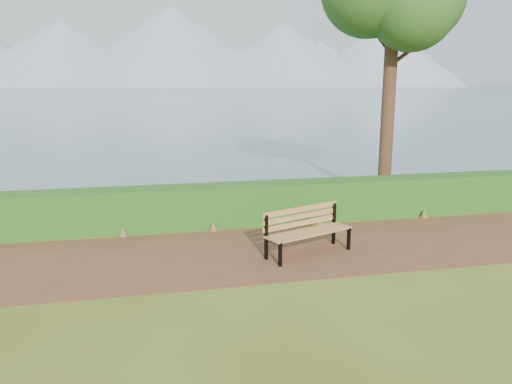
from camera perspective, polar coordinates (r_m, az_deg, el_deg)
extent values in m
plane|color=#485518|center=(10.36, 2.73, -7.29)|extent=(140.00, 140.00, 0.00)
cube|color=#51331C|center=(10.63, 2.30, -6.74)|extent=(40.00, 3.40, 0.01)
cube|color=#1E4B15|center=(12.64, -0.32, -1.27)|extent=(32.00, 0.85, 1.00)
cube|color=#4A6577|center=(269.44, -12.11, 11.41)|extent=(700.00, 510.00, 0.00)
cone|color=#8294AE|center=(408.98, -21.17, 14.49)|extent=(160.00, 160.00, 48.00)
cone|color=#8294AE|center=(415.93, -9.65, 16.05)|extent=(190.00, 190.00, 62.00)
cone|color=#8294AE|center=(425.15, 3.07, 15.31)|extent=(170.00, 170.00, 50.00)
cone|color=#8294AE|center=(466.47, 13.84, 15.21)|extent=(150.00, 150.00, 58.00)
cone|color=#8294AE|center=(439.70, -13.79, 13.90)|extent=(120.00, 120.00, 35.00)
cone|color=#8294AE|center=(460.72, 7.16, 14.38)|extent=(130.00, 130.00, 40.00)
cube|color=black|center=(9.69, 2.78, -7.19)|extent=(0.07, 0.08, 0.48)
cube|color=black|center=(9.99, 1.18, -5.25)|extent=(0.07, 0.08, 0.92)
cube|color=black|center=(9.81, 1.97, -5.65)|extent=(0.25, 0.54, 0.05)
cube|color=black|center=(10.81, 10.55, -5.30)|extent=(0.07, 0.08, 0.48)
cube|color=black|center=(11.07, 8.89, -3.61)|extent=(0.07, 0.08, 0.92)
cube|color=black|center=(10.91, 9.73, -3.95)|extent=(0.25, 0.54, 0.05)
cube|color=#AC7D42|center=(10.18, 6.80, -4.87)|extent=(1.84, 0.79, 0.04)
cube|color=#AC7D42|center=(10.28, 6.31, -4.69)|extent=(1.84, 0.79, 0.04)
cube|color=#AC7D42|center=(10.38, 5.83, -4.50)|extent=(1.84, 0.79, 0.04)
cube|color=#AC7D42|center=(10.48, 5.35, -4.33)|extent=(1.84, 0.79, 0.04)
cube|color=#AC7D42|center=(10.49, 5.15, -3.57)|extent=(1.82, 0.74, 0.11)
cube|color=#AC7D42|center=(10.45, 5.16, -2.78)|extent=(1.82, 0.74, 0.11)
cube|color=#AC7D42|center=(10.41, 5.18, -1.98)|extent=(1.82, 0.74, 0.11)
cylinder|color=#3A2417|center=(15.33, 15.02, 12.06)|extent=(0.39, 0.39, 7.01)
sphere|color=#194C19|center=(14.92, 17.49, 19.44)|extent=(2.34, 2.34, 2.34)
cylinder|color=#3A2417|center=(15.55, 16.67, 14.85)|extent=(1.02, 0.12, 0.77)
cylinder|color=#3A2417|center=(15.30, 13.76, 16.89)|extent=(0.79, 0.37, 0.70)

